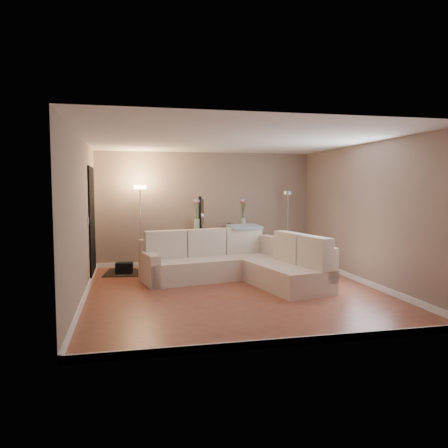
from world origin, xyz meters
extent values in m
cube|color=brown|center=(0.00, 0.00, -0.01)|extent=(5.00, 5.50, 0.01)
cube|color=white|center=(0.00, 0.00, 2.60)|extent=(5.00, 5.50, 0.01)
cube|color=gray|center=(0.00, 2.76, 1.30)|extent=(5.00, 0.02, 2.60)
cube|color=gray|center=(0.00, -2.76, 1.30)|extent=(5.00, 0.02, 2.60)
cube|color=gray|center=(-2.51, 0.00, 1.30)|extent=(0.02, 5.50, 2.60)
cube|color=gray|center=(2.51, 0.00, 1.30)|extent=(0.02, 5.50, 2.60)
cube|color=white|center=(0.00, 2.73, 0.05)|extent=(5.00, 0.03, 0.10)
cube|color=white|center=(0.00, -2.73, 0.05)|extent=(5.00, 0.03, 0.10)
cube|color=white|center=(-2.48, 0.00, 0.05)|extent=(0.03, 5.50, 0.10)
cube|color=white|center=(2.48, 0.00, 0.05)|extent=(0.03, 5.50, 0.10)
cube|color=black|center=(-2.48, 1.70, 1.10)|extent=(0.02, 1.20, 2.20)
cube|color=white|center=(-2.48, 0.85, 1.20)|extent=(0.02, 0.08, 0.12)
cube|color=beige|center=(-0.17, 1.08, 0.21)|extent=(2.86, 1.48, 0.42)
cube|color=beige|center=(-0.24, 1.44, 0.50)|extent=(2.71, 0.76, 0.59)
cube|color=beige|center=(-1.42, 0.82, 0.29)|extent=(0.38, 0.96, 0.59)
cube|color=beige|center=(0.97, -0.02, 0.21)|extent=(1.27, 1.83, 0.42)
cube|color=beige|center=(1.23, 0.52, 0.50)|extent=(0.74, 2.60, 0.59)
cube|color=beige|center=(-1.09, 1.14, 0.69)|extent=(0.85, 0.39, 0.54)
cube|color=beige|center=(-0.27, 1.32, 0.69)|extent=(0.85, 0.39, 0.54)
cube|color=beige|center=(0.55, 1.49, 0.69)|extent=(0.85, 0.39, 0.54)
cube|color=beige|center=(1.15, 0.34, 0.69)|extent=(0.38, 0.78, 0.54)
cube|color=beige|center=(1.32, -0.43, 0.69)|extent=(0.38, 0.78, 0.54)
cube|color=#7F91A4|center=(0.60, 1.52, 0.97)|extent=(0.77, 0.56, 0.09)
cube|color=black|center=(0.32, 2.65, 0.82)|extent=(1.40, 0.55, 0.04)
cube|color=black|center=(-0.28, 2.42, 0.40)|extent=(0.05, 0.05, 0.80)
cube|color=black|center=(-0.32, 2.71, 0.40)|extent=(0.05, 0.05, 0.80)
cube|color=black|center=(0.96, 2.60, 0.40)|extent=(0.05, 0.05, 0.80)
cube|color=black|center=(0.92, 2.89, 0.40)|extent=(0.05, 0.05, 0.80)
cube|color=black|center=(0.32, 2.65, 0.19)|extent=(1.31, 0.51, 0.03)
cube|color=#BF3333|center=(-0.23, 2.58, 0.30)|extent=(0.05, 0.17, 0.20)
cube|color=#3359A5|center=(-0.19, 2.58, 0.31)|extent=(0.06, 0.17, 0.22)
cube|color=gold|center=(-0.14, 2.59, 0.32)|extent=(0.07, 0.17, 0.24)
cube|color=#3F7F4C|center=(-0.09, 2.60, 0.30)|extent=(0.07, 0.17, 0.20)
cube|color=#994C99|center=(-0.04, 2.60, 0.31)|extent=(0.05, 0.17, 0.22)
cube|color=orange|center=(0.00, 2.61, 0.32)|extent=(0.06, 0.17, 0.24)
cube|color=#262626|center=(0.05, 2.62, 0.30)|extent=(0.07, 0.17, 0.20)
cube|color=#4C99B2|center=(0.11, 2.62, 0.31)|extent=(0.07, 0.17, 0.22)
cube|color=#B2A58C|center=(0.16, 2.63, 0.32)|extent=(0.05, 0.17, 0.24)
cube|color=brown|center=(0.20, 2.64, 0.30)|extent=(0.06, 0.17, 0.20)
cube|color=navy|center=(0.25, 2.64, 0.31)|extent=(0.07, 0.17, 0.22)
cube|color=gold|center=(0.30, 2.65, 0.32)|extent=(0.07, 0.17, 0.24)
cube|color=black|center=(0.30, 2.83, 1.21)|extent=(0.96, 0.17, 0.75)
cube|color=white|center=(0.30, 2.80, 1.21)|extent=(0.83, 0.13, 0.63)
cube|color=#C36722|center=(0.20, 2.60, 0.84)|extent=(0.20, 0.15, 0.04)
cube|color=black|center=(0.51, 2.62, 0.89)|extent=(0.11, 0.04, 0.14)
cube|color=black|center=(0.64, 2.64, 0.88)|extent=(0.09, 0.03, 0.12)
cylinder|color=silver|center=(-0.25, 2.57, 0.95)|extent=(0.14, 0.14, 0.25)
cylinder|color=#38722D|center=(-0.27, 2.57, 1.24)|extent=(0.10, 0.02, 0.43)
sphere|color=#E5598C|center=(-0.29, 2.57, 1.46)|extent=(0.08, 0.08, 0.07)
cylinder|color=#38722D|center=(-0.26, 2.57, 1.25)|extent=(0.06, 0.02, 0.46)
sphere|color=white|center=(-0.27, 2.57, 1.48)|extent=(0.08, 0.08, 0.07)
cylinder|color=#38722D|center=(-0.25, 2.57, 1.26)|extent=(0.01, 0.01, 0.48)
sphere|color=#598CE5|center=(-0.25, 2.57, 1.50)|extent=(0.08, 0.08, 0.07)
cylinder|color=#38722D|center=(-0.24, 2.57, 1.24)|extent=(0.06, 0.02, 0.44)
sphere|color=#E58C4C|center=(-0.23, 2.57, 1.46)|extent=(0.08, 0.08, 0.07)
cylinder|color=#38722D|center=(-0.23, 2.57, 1.25)|extent=(0.11, 0.02, 0.45)
sphere|color=#D866B2|center=(-0.21, 2.58, 1.48)|extent=(0.08, 0.08, 0.07)
cylinder|color=silver|center=(0.89, 2.73, 0.95)|extent=(0.14, 0.14, 0.25)
cylinder|color=#38722D|center=(0.87, 2.73, 1.24)|extent=(0.10, 0.02, 0.43)
sphere|color=#E5598C|center=(0.85, 2.72, 1.46)|extent=(0.08, 0.08, 0.07)
cylinder|color=#38722D|center=(0.88, 2.73, 1.25)|extent=(0.06, 0.02, 0.46)
sphere|color=white|center=(0.87, 2.73, 1.48)|extent=(0.08, 0.08, 0.07)
cylinder|color=#38722D|center=(0.89, 2.73, 1.26)|extent=(0.01, 0.01, 0.48)
sphere|color=#598CE5|center=(0.89, 2.73, 1.50)|extent=(0.08, 0.08, 0.07)
cylinder|color=#38722D|center=(0.90, 2.73, 1.24)|extent=(0.06, 0.02, 0.44)
sphere|color=#E58C4C|center=(0.91, 2.73, 1.46)|extent=(0.08, 0.08, 0.07)
cylinder|color=#38722D|center=(0.91, 2.73, 1.25)|extent=(0.11, 0.02, 0.45)
sphere|color=#D866B2|center=(0.93, 2.74, 1.48)|extent=(0.08, 0.08, 0.07)
cylinder|color=silver|center=(-1.52, 2.33, 0.01)|extent=(0.27, 0.27, 0.03)
cylinder|color=silver|center=(-1.52, 2.33, 0.89)|extent=(0.03, 0.03, 1.75)
cylinder|color=#FFBF72|center=(-1.52, 2.33, 1.80)|extent=(0.29, 0.29, 0.08)
cylinder|color=silver|center=(1.89, 2.38, 0.01)|extent=(0.27, 0.27, 0.03)
cylinder|color=silver|center=(1.89, 2.38, 0.82)|extent=(0.03, 0.03, 1.62)
cylinder|color=silver|center=(1.89, 2.38, 1.66)|extent=(0.29, 0.29, 0.07)
cube|color=black|center=(-1.67, 2.00, 0.01)|extent=(1.31, 1.06, 0.02)
cube|color=black|center=(-1.88, 1.93, 0.13)|extent=(0.37, 0.28, 0.22)
camera|label=1|loc=(-1.78, -7.27, 1.80)|focal=35.00mm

